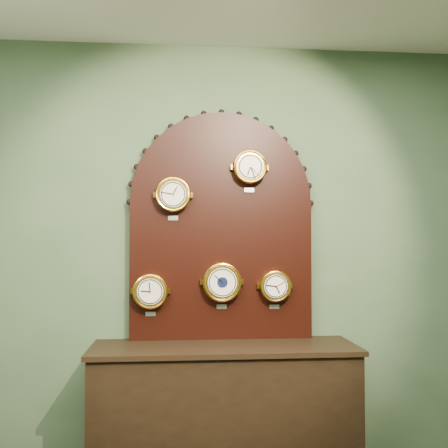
{
  "coord_description": "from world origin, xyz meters",
  "views": [
    {
      "loc": [
        -0.29,
        -1.04,
        1.46
      ],
      "look_at": [
        0.0,
        2.25,
        1.58
      ],
      "focal_mm": 42.33,
      "sensor_mm": 36.0,
      "label": 1
    }
  ],
  "objects": [
    {
      "name": "barometer",
      "position": [
        -0.0,
        2.38,
        1.21
      ],
      "size": [
        0.26,
        0.08,
        0.31
      ],
      "color": "gold",
      "rests_on": "display_board"
    },
    {
      "name": "shop_counter",
      "position": [
        0.0,
        2.23,
        0.4
      ],
      "size": [
        1.6,
        0.5,
        0.8
      ],
      "primitive_type": "cube",
      "color": "black",
      "rests_on": "ground_plane"
    },
    {
      "name": "arabic_clock",
      "position": [
        0.18,
        2.38,
        1.96
      ],
      "size": [
        0.22,
        0.08,
        0.27
      ],
      "color": "gold",
      "rests_on": "display_board"
    },
    {
      "name": "tide_clock",
      "position": [
        0.35,
        2.38,
        1.18
      ],
      "size": [
        0.21,
        0.08,
        0.26
      ],
      "color": "gold",
      "rests_on": "display_board"
    },
    {
      "name": "wall_back",
      "position": [
        0.0,
        2.5,
        1.4
      ],
      "size": [
        4.0,
        0.0,
        4.0
      ],
      "primitive_type": "plane",
      "rotation": [
        1.57,
        0.0,
        0.0
      ],
      "color": "#466142",
      "rests_on": "ground"
    },
    {
      "name": "display_board",
      "position": [
        0.0,
        2.45,
        1.63
      ],
      "size": [
        1.26,
        0.06,
        1.53
      ],
      "color": "black",
      "rests_on": "shop_counter"
    },
    {
      "name": "roman_clock",
      "position": [
        -0.32,
        2.38,
        1.77
      ],
      "size": [
        0.23,
        0.08,
        0.28
      ],
      "color": "gold",
      "rests_on": "display_board"
    },
    {
      "name": "hygrometer",
      "position": [
        -0.46,
        2.38,
        1.15
      ],
      "size": [
        0.23,
        0.08,
        0.28
      ],
      "color": "gold",
      "rests_on": "display_board"
    }
  ]
}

